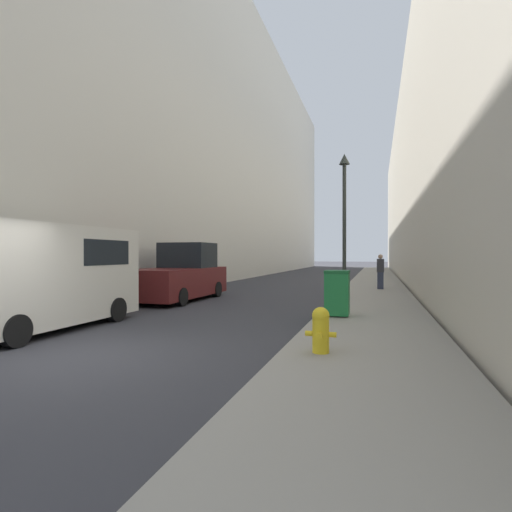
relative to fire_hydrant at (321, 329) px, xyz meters
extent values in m
plane|color=#333338|center=(-4.21, -1.21, -0.53)|extent=(200.00, 200.00, 0.00)
cube|color=gray|center=(0.81, 16.79, -0.47)|extent=(3.00, 60.00, 0.13)
cube|color=beige|center=(-14.39, 24.79, 10.25)|extent=(12.00, 60.00, 21.57)
cube|color=beige|center=(8.41, 24.79, 6.23)|extent=(12.00, 60.00, 13.53)
cylinder|color=yellow|center=(0.00, 0.00, -0.12)|extent=(0.28, 0.28, 0.57)
sphere|color=yellow|center=(0.00, 0.00, 0.22)|extent=(0.29, 0.29, 0.29)
cylinder|color=yellow|center=(0.00, 0.00, 0.31)|extent=(0.08, 0.08, 0.06)
cylinder|color=yellow|center=(0.00, -0.20, -0.09)|extent=(0.11, 0.12, 0.11)
cylinder|color=yellow|center=(-0.20, 0.00, -0.09)|extent=(0.12, 0.09, 0.09)
cylinder|color=yellow|center=(0.20, 0.00, -0.09)|extent=(0.12, 0.09, 0.09)
cube|color=#1E7538|center=(-0.13, 4.20, 0.19)|extent=(0.62, 0.65, 1.12)
cube|color=#16572A|center=(-0.13, 4.20, 0.78)|extent=(0.64, 0.67, 0.08)
cylinder|color=black|center=(-0.39, 4.47, -0.32)|extent=(0.05, 0.16, 0.16)
cylinder|color=black|center=(0.14, 4.47, -0.32)|extent=(0.05, 0.16, 0.16)
cylinder|color=#2D332D|center=(-0.30, 8.90, -0.28)|extent=(0.27, 0.27, 0.25)
cylinder|color=#2D332D|center=(-0.30, 8.90, 2.16)|extent=(0.14, 0.14, 5.12)
cone|color=#2D332D|center=(-0.30, 8.90, 4.92)|extent=(0.41, 0.41, 0.41)
cube|color=beige|center=(-6.57, 0.76, 0.79)|extent=(1.82, 4.98, 2.29)
cube|color=black|center=(-6.57, 1.88, 1.30)|extent=(1.84, 1.74, 0.64)
cylinder|color=black|center=(-7.41, 2.31, -0.21)|extent=(0.24, 0.64, 0.64)
cylinder|color=black|center=(-5.74, 2.31, -0.21)|extent=(0.24, 0.64, 0.64)
cylinder|color=black|center=(-5.74, -0.78, -0.21)|extent=(0.24, 0.64, 0.64)
cube|color=#561919|center=(-6.57, 7.28, 0.18)|extent=(2.13, 5.12, 1.08)
cube|color=black|center=(-6.57, 8.18, 1.23)|extent=(1.96, 1.64, 1.01)
cylinder|color=black|center=(-7.57, 8.87, -0.21)|extent=(0.24, 0.64, 0.64)
cylinder|color=black|center=(-5.58, 8.87, -0.21)|extent=(0.24, 0.64, 0.64)
cylinder|color=black|center=(-7.57, 5.70, -0.21)|extent=(0.24, 0.64, 0.64)
cylinder|color=black|center=(-5.58, 5.70, -0.21)|extent=(0.24, 0.64, 0.64)
cube|color=#2D3347|center=(1.06, 13.34, 0.00)|extent=(0.29, 0.20, 0.81)
cube|color=#333338|center=(1.06, 13.34, 0.73)|extent=(0.34, 0.20, 0.64)
sphere|color=tan|center=(1.06, 13.34, 1.16)|extent=(0.22, 0.22, 0.22)
camera|label=1|loc=(0.91, -6.73, 1.25)|focal=28.00mm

